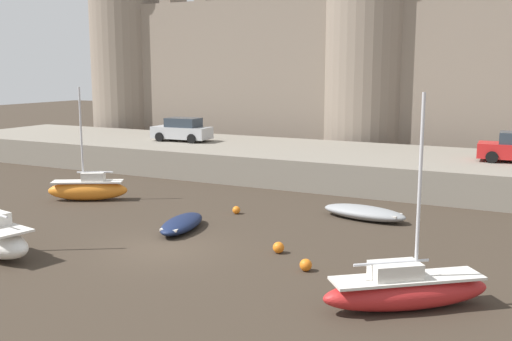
# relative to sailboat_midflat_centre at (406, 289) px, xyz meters

# --- Properties ---
(ground_plane) EXTENTS (160.00, 160.00, 0.00)m
(ground_plane) POSITION_rel_sailboat_midflat_centre_xyz_m (-9.49, 1.53, -0.57)
(ground_plane) COLOR #382D23
(quay_road) EXTENTS (56.97, 10.00, 1.71)m
(quay_road) POSITION_rel_sailboat_midflat_centre_xyz_m (-9.49, 18.59, 0.29)
(quay_road) COLOR gray
(quay_road) RESTS_ON ground
(castle) EXTENTS (52.06, 7.09, 19.80)m
(castle) POSITION_rel_sailboat_midflat_centre_xyz_m (-9.49, 27.77, 6.94)
(castle) COLOR gray
(castle) RESTS_ON ground
(sailboat_midflat_centre) EXTENTS (4.62, 4.04, 6.08)m
(sailboat_midflat_centre) POSITION_rel_sailboat_midflat_centre_xyz_m (0.00, 0.00, 0.00)
(sailboat_midflat_centre) COLOR red
(sailboat_midflat_centre) RESTS_ON ground
(sailboat_midflat_right) EXTENTS (4.01, 2.92, 5.80)m
(sailboat_midflat_right) POSITION_rel_sailboat_midflat_centre_xyz_m (-17.84, 6.79, 0.04)
(sailboat_midflat_right) COLOR orange
(sailboat_midflat_right) RESTS_ON ground
(rowboat_near_channel_left) EXTENTS (4.08, 1.98, 0.61)m
(rowboat_near_channel_left) POSITION_rel_sailboat_midflat_centre_xyz_m (-4.02, 9.38, -0.25)
(rowboat_near_channel_left) COLOR gray
(rowboat_near_channel_left) RESTS_ON ground
(rowboat_midflat_left) EXTENTS (1.94, 3.55, 0.57)m
(rowboat_midflat_left) POSITION_rel_sailboat_midflat_centre_xyz_m (-10.29, 4.08, -0.27)
(rowboat_midflat_left) COLOR #141E3D
(rowboat_midflat_left) RESTS_ON ground
(mooring_buoy_mid_mud) EXTENTS (0.36, 0.36, 0.36)m
(mooring_buoy_mid_mud) POSITION_rel_sailboat_midflat_centre_xyz_m (-9.64, 7.65, -0.39)
(mooring_buoy_mid_mud) COLOR orange
(mooring_buoy_mid_mud) RESTS_ON ground
(mooring_buoy_off_centre) EXTENTS (0.42, 0.42, 0.42)m
(mooring_buoy_off_centre) POSITION_rel_sailboat_midflat_centre_xyz_m (-3.72, 1.68, -0.36)
(mooring_buoy_off_centre) COLOR orange
(mooring_buoy_off_centre) RESTS_ON ground
(mooring_buoy_near_channel) EXTENTS (0.42, 0.42, 0.42)m
(mooring_buoy_near_channel) POSITION_rel_sailboat_midflat_centre_xyz_m (-5.36, 3.06, -0.36)
(mooring_buoy_near_channel) COLOR orange
(mooring_buoy_near_channel) RESTS_ON ground
(car_quay_centre_west) EXTENTS (4.19, 2.05, 1.62)m
(car_quay_centre_west) POSITION_rel_sailboat_midflat_centre_xyz_m (-19.80, 18.40, 1.92)
(car_quay_centre_west) COLOR #B2B5B7
(car_quay_centre_west) RESTS_ON quay_road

